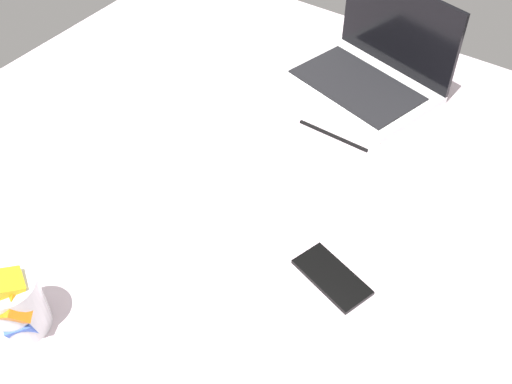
{
  "coord_description": "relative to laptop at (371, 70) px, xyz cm",
  "views": [
    {
      "loc": [
        35.49,
        -71.92,
        105.64
      ],
      "look_at": [
        -9.88,
        -5.54,
        24.0
      ],
      "focal_mm": 43.29,
      "sensor_mm": 36.0,
      "label": 1
    }
  ],
  "objects": [
    {
      "name": "cell_phone",
      "position": [
        20.97,
        -55.17,
        -4.01
      ],
      "size": [
        15.4,
        10.73,
        0.8
      ],
      "primitive_type": "cube",
      "rotation": [
        0.0,
        0.0,
        1.26
      ],
      "color": "black",
      "rests_on": "bed_mattress"
    },
    {
      "name": "snack_cup",
      "position": [
        -15.92,
        -91.95,
        1.59
      ],
      "size": [
        9.92,
        9.09,
        13.85
      ],
      "color": "silver",
      "rests_on": "bed_mattress"
    },
    {
      "name": "bed_mattress",
      "position": [
        11.2,
        -44.43,
        -13.41
      ],
      "size": [
        180.0,
        140.0,
        18.0
      ],
      "primitive_type": "cube",
      "color": "silver",
      "rests_on": "ground"
    },
    {
      "name": "laptop",
      "position": [
        0.0,
        0.0,
        0.0
      ],
      "size": [
        37.93,
        30.95,
        23.0
      ],
      "rotation": [
        0.0,
        0.0,
        -0.27
      ],
      "color": "silver",
      "rests_on": "bed_mattress"
    },
    {
      "name": "charger_cable",
      "position": [
        2.34,
        -21.58,
        -4.11
      ],
      "size": [
        17.01,
        1.06,
        0.6
      ],
      "primitive_type": "cube",
      "rotation": [
        0.0,
        0.0,
        -0.03
      ],
      "color": "black",
      "rests_on": "bed_mattress"
    }
  ]
}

